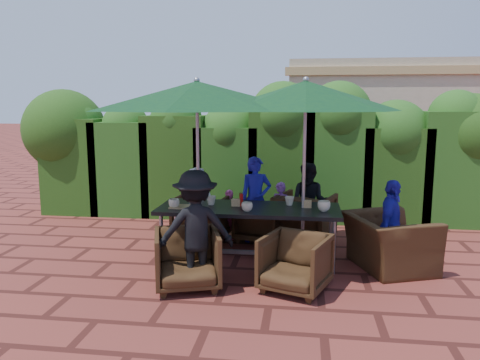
# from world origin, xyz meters

# --- Properties ---
(ground) EXTENTS (80.00, 80.00, 0.00)m
(ground) POSITION_xyz_m (0.00, 0.00, 0.00)
(ground) COLOR maroon
(ground) RESTS_ON ground
(dining_table) EXTENTS (2.42, 0.90, 0.75)m
(dining_table) POSITION_xyz_m (0.18, -0.24, 0.68)
(dining_table) COLOR black
(dining_table) RESTS_ON ground
(umbrella_left) EXTENTS (2.95, 2.95, 2.46)m
(umbrella_left) POSITION_xyz_m (-0.51, -0.23, 2.21)
(umbrella_left) COLOR gray
(umbrella_left) RESTS_ON ground
(umbrella_right) EXTENTS (2.42, 2.42, 2.46)m
(umbrella_right) POSITION_xyz_m (0.90, -0.18, 2.21)
(umbrella_right) COLOR gray
(umbrella_right) RESTS_ON ground
(chair_far_left) EXTENTS (0.86, 0.82, 0.80)m
(chair_far_left) POSITION_xyz_m (-0.65, 0.62, 0.40)
(chair_far_left) COLOR black
(chair_far_left) RESTS_ON ground
(chair_far_mid) EXTENTS (0.86, 0.83, 0.72)m
(chair_far_mid) POSITION_xyz_m (0.27, 0.72, 0.36)
(chair_far_mid) COLOR black
(chair_far_mid) RESTS_ON ground
(chair_far_right) EXTENTS (1.02, 0.99, 0.84)m
(chair_far_right) POSITION_xyz_m (0.93, 0.77, 0.42)
(chair_far_right) COLOR black
(chair_far_right) RESTS_ON ground
(chair_near_left) EXTENTS (0.90, 0.87, 0.75)m
(chair_near_left) POSITION_xyz_m (-0.42, -1.25, 0.38)
(chair_near_left) COLOR black
(chair_near_left) RESTS_ON ground
(chair_near_right) EXTENTS (0.88, 0.86, 0.72)m
(chair_near_right) POSITION_xyz_m (0.82, -1.18, 0.36)
(chair_near_right) COLOR black
(chair_near_right) RESTS_ON ground
(chair_end_right) EXTENTS (1.02, 1.24, 0.93)m
(chair_end_right) POSITION_xyz_m (2.00, -0.28, 0.46)
(chair_end_right) COLOR black
(chair_end_right) RESTS_ON ground
(adult_far_left) EXTENTS (0.57, 0.35, 1.15)m
(adult_far_left) POSITION_xyz_m (-0.75, 0.69, 0.57)
(adult_far_left) COLOR white
(adult_far_left) RESTS_ON ground
(adult_far_mid) EXTENTS (0.56, 0.50, 1.32)m
(adult_far_mid) POSITION_xyz_m (0.18, 0.70, 0.66)
(adult_far_mid) COLOR #211EA4
(adult_far_mid) RESTS_ON ground
(adult_far_right) EXTENTS (0.65, 0.47, 1.23)m
(adult_far_right) POSITION_xyz_m (1.00, 0.74, 0.62)
(adult_far_right) COLOR black
(adult_far_right) RESTS_ON ground
(adult_near_left) EXTENTS (0.96, 0.68, 1.37)m
(adult_near_left) POSITION_xyz_m (-0.33, -1.19, 0.69)
(adult_near_left) COLOR black
(adult_near_left) RESTS_ON ground
(adult_end_right) EXTENTS (0.56, 0.76, 1.17)m
(adult_end_right) POSITION_xyz_m (2.01, -0.31, 0.59)
(adult_end_right) COLOR #211EA4
(adult_end_right) RESTS_ON ground
(child_left) EXTENTS (0.31, 0.27, 0.78)m
(child_left) POSITION_xyz_m (-0.25, 0.79, 0.39)
(child_left) COLOR #E95298
(child_left) RESTS_ON ground
(child_right) EXTENTS (0.41, 0.37, 0.92)m
(child_right) POSITION_xyz_m (0.55, 0.78, 0.46)
(child_right) COLOR #9E50AD
(child_right) RESTS_ON ground
(pedestrian_a) EXTENTS (1.44, 1.37, 1.57)m
(pedestrian_a) POSITION_xyz_m (1.28, 4.23, 0.79)
(pedestrian_a) COLOR green
(pedestrian_a) RESTS_ON ground
(pedestrian_b) EXTENTS (1.03, 0.94, 1.83)m
(pedestrian_b) POSITION_xyz_m (2.78, 4.50, 0.91)
(pedestrian_b) COLOR #E95298
(pedestrian_b) RESTS_ON ground
(pedestrian_c) EXTENTS (1.17, 0.67, 1.73)m
(pedestrian_c) POSITION_xyz_m (3.34, 4.28, 0.87)
(pedestrian_c) COLOR gray
(pedestrian_c) RESTS_ON ground
(cup_a) EXTENTS (0.15, 0.15, 0.12)m
(cup_a) POSITION_xyz_m (-0.80, -0.42, 0.81)
(cup_a) COLOR beige
(cup_a) RESTS_ON dining_table
(cup_b) EXTENTS (0.13, 0.13, 0.12)m
(cup_b) POSITION_xyz_m (-0.35, -0.17, 0.81)
(cup_b) COLOR beige
(cup_b) RESTS_ON dining_table
(cup_c) EXTENTS (0.15, 0.15, 0.12)m
(cup_c) POSITION_xyz_m (0.18, -0.48, 0.81)
(cup_c) COLOR beige
(cup_c) RESTS_ON dining_table
(cup_d) EXTENTS (0.13, 0.13, 0.12)m
(cup_d) POSITION_xyz_m (0.71, -0.05, 0.81)
(cup_d) COLOR beige
(cup_d) RESTS_ON dining_table
(cup_e) EXTENTS (0.17, 0.17, 0.13)m
(cup_e) POSITION_xyz_m (1.16, -0.34, 0.82)
(cup_e) COLOR beige
(cup_e) RESTS_ON dining_table
(ketchup_bottle) EXTENTS (0.04, 0.04, 0.17)m
(ketchup_bottle) POSITION_xyz_m (0.07, -0.20, 0.83)
(ketchup_bottle) COLOR #B20C0A
(ketchup_bottle) RESTS_ON dining_table
(sauce_bottle) EXTENTS (0.04, 0.04, 0.17)m
(sauce_bottle) POSITION_xyz_m (0.05, -0.13, 0.83)
(sauce_bottle) COLOR #4C230C
(sauce_bottle) RESTS_ON dining_table
(serving_tray) EXTENTS (0.35, 0.25, 0.02)m
(serving_tray) POSITION_xyz_m (-0.69, -0.37, 0.76)
(serving_tray) COLOR #AB8552
(serving_tray) RESTS_ON dining_table
(number_block_left) EXTENTS (0.12, 0.06, 0.10)m
(number_block_left) POSITION_xyz_m (-0.00, -0.20, 0.80)
(number_block_left) COLOR tan
(number_block_left) RESTS_ON dining_table
(number_block_right) EXTENTS (0.12, 0.06, 0.10)m
(number_block_right) POSITION_xyz_m (0.95, -0.17, 0.80)
(number_block_right) COLOR tan
(number_block_right) RESTS_ON dining_table
(hedge_wall) EXTENTS (9.10, 1.60, 2.52)m
(hedge_wall) POSITION_xyz_m (-0.02, 2.32, 1.32)
(hedge_wall) COLOR #1A3D10
(hedge_wall) RESTS_ON ground
(building) EXTENTS (6.20, 3.08, 3.20)m
(building) POSITION_xyz_m (3.50, 6.99, 1.61)
(building) COLOR #C5B092
(building) RESTS_ON ground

